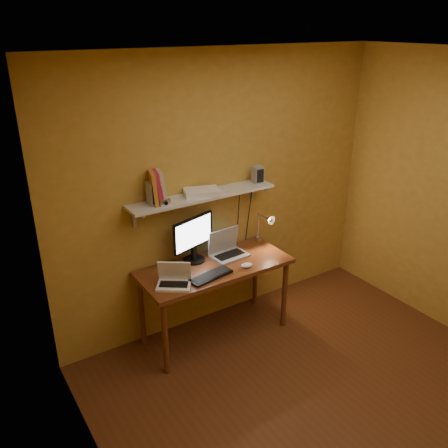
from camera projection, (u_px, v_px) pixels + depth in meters
room at (349, 258)px, 3.23m from camera, size 3.44×3.24×2.64m
desk at (215, 274)px, 4.33m from camera, size 1.40×0.60×0.75m
wall_shelf at (203, 196)px, 4.20m from camera, size 1.40×0.25×0.21m
monitor at (193, 237)px, 4.28m from camera, size 0.46×0.25×0.43m
laptop at (227, 248)px, 4.46m from camera, size 0.35×0.26×0.25m
netbook at (174, 279)px, 3.96m from camera, size 0.34×0.32×0.21m
keyboard at (211, 276)px, 4.09m from camera, size 0.42×0.20×0.02m
mouse at (247, 265)px, 4.25m from camera, size 0.12×0.09×0.04m
desk_lamp at (265, 224)px, 4.63m from camera, size 0.09×0.23×0.38m
speaker_left at (155, 193)px, 3.93m from camera, size 0.11×0.11×0.19m
speaker_right at (258, 175)px, 4.46m from camera, size 0.10×0.10×0.16m
books at (158, 187)px, 3.94m from camera, size 0.19×0.20×0.28m
shelf_camera at (165, 202)px, 3.93m from camera, size 0.10×0.05×0.06m
router at (202, 192)px, 4.17m from camera, size 0.36×0.29×0.05m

